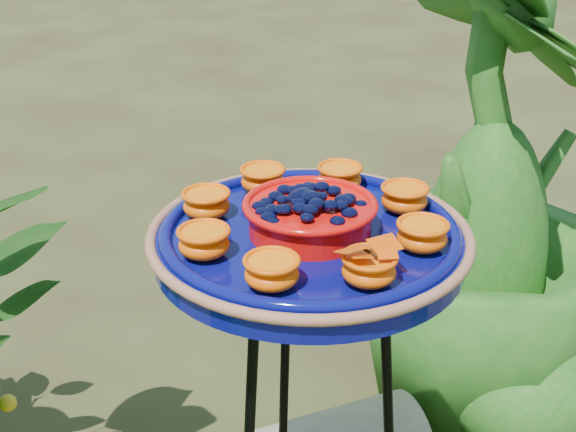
# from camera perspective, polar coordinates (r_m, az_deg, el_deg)

# --- Properties ---
(feeder_dish) EXTENTS (0.42, 0.42, 0.09)m
(feeder_dish) POSITION_cam_1_polar(r_m,az_deg,el_deg) (1.03, 1.55, -1.26)
(feeder_dish) COLOR #070A57
(feeder_dish) RESTS_ON tripod_stand
(shrub_back_right) EXTENTS (0.68, 0.68, 1.11)m
(shrub_back_right) POSITION_cam_1_polar(r_m,az_deg,el_deg) (1.83, 14.12, 1.29)
(shrub_back_right) COLOR #185216
(shrub_back_right) RESTS_ON ground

